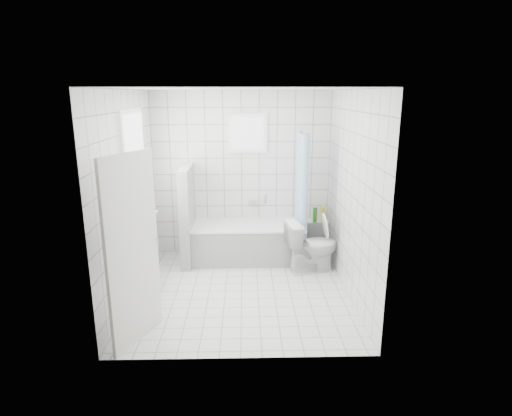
{
  "coord_description": "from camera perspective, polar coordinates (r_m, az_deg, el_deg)",
  "views": [
    {
      "loc": [
        0.06,
        -5.22,
        2.55
      ],
      "look_at": [
        0.2,
        0.35,
        1.05
      ],
      "focal_mm": 30.0,
      "sensor_mm": 36.0,
      "label": 1
    }
  ],
  "objects": [
    {
      "name": "ground",
      "position": [
        5.81,
        -1.92,
        -10.97
      ],
      "size": [
        3.0,
        3.0,
        0.0
      ],
      "primitive_type": "plane",
      "color": "white",
      "rests_on": "ground"
    },
    {
      "name": "bathtub",
      "position": [
        6.74,
        -1.02,
        -4.54
      ],
      "size": [
        1.73,
        0.77,
        0.58
      ],
      "color": "white",
      "rests_on": "ground"
    },
    {
      "name": "sill_bottles",
      "position": [
        5.84,
        -14.86,
        -0.53
      ],
      "size": [
        0.2,
        0.75,
        0.32
      ],
      "color": "#35BFF2",
      "rests_on": "window_sill"
    },
    {
      "name": "toilet",
      "position": [
        6.33,
        7.48,
        -5.05
      ],
      "size": [
        0.84,
        0.59,
        0.77
      ],
      "primitive_type": "imported",
      "rotation": [
        0.0,
        0.0,
        1.8
      ],
      "color": "white",
      "rests_on": "ground"
    },
    {
      "name": "partition_wall",
      "position": [
        6.61,
        -9.11,
        -0.94
      ],
      "size": [
        0.15,
        0.85,
        1.5
      ],
      "primitive_type": "cube",
      "color": "white",
      "rests_on": "ground"
    },
    {
      "name": "door",
      "position": [
        4.54,
        -16.1,
        -5.52
      ],
      "size": [
        0.36,
        0.75,
        2.0
      ],
      "primitive_type": "cube",
      "rotation": [
        0.0,
        0.0,
        -0.41
      ],
      "color": "silver",
      "rests_on": "ground"
    },
    {
      "name": "wall_front",
      "position": [
        3.93,
        -2.23,
        -3.5
      ],
      "size": [
        2.8,
        0.02,
        2.6
      ],
      "primitive_type": "cube",
      "color": "white",
      "rests_on": "ground"
    },
    {
      "name": "shower_curtain",
      "position": [
        6.42,
        6.15,
        1.91
      ],
      "size": [
        0.14,
        0.48,
        1.78
      ],
      "primitive_type": null,
      "color": "#448AC8",
      "rests_on": "curtain_rod"
    },
    {
      "name": "wall_right",
      "position": [
        5.54,
        12.61,
        1.64
      ],
      "size": [
        0.02,
        3.0,
        2.6
      ],
      "primitive_type": "cube",
      "color": "white",
      "rests_on": "ground"
    },
    {
      "name": "window_sill",
      "position": [
        5.93,
        -14.74,
        -1.99
      ],
      "size": [
        0.18,
        1.02,
        0.08
      ],
      "primitive_type": "cube",
      "color": "white",
      "rests_on": "wall_left"
    },
    {
      "name": "wall_back",
      "position": [
        6.84,
        -1.94,
        4.52
      ],
      "size": [
        2.8,
        0.02,
        2.6
      ],
      "primitive_type": "cube",
      "color": "white",
      "rests_on": "ground"
    },
    {
      "name": "ledge_bottles",
      "position": [
        6.91,
        8.26,
        -0.9
      ],
      "size": [
        0.19,
        0.17,
        0.26
      ],
      "color": "red",
      "rests_on": "tiled_ledge"
    },
    {
      "name": "tub_faucet",
      "position": [
        6.9,
        -0.24,
        0.79
      ],
      "size": [
        0.18,
        0.06,
        0.06
      ],
      "primitive_type": "cube",
      "color": "silver",
      "rests_on": "wall_back"
    },
    {
      "name": "ceiling",
      "position": [
        5.22,
        -2.18,
        15.6
      ],
      "size": [
        3.0,
        3.0,
        0.0
      ],
      "primitive_type": "plane",
      "rotation": [
        3.14,
        0.0,
        0.0
      ],
      "color": "white",
      "rests_on": "ground"
    },
    {
      "name": "wall_left",
      "position": [
        5.56,
        -16.62,
        1.44
      ],
      "size": [
        0.02,
        3.0,
        2.6
      ],
      "primitive_type": "cube",
      "color": "white",
      "rests_on": "ground"
    },
    {
      "name": "window_back",
      "position": [
        6.7,
        -1.12,
        9.92
      ],
      "size": [
        0.5,
        0.01,
        0.5
      ],
      "primitive_type": "cube",
      "color": "white",
      "rests_on": "wall_back"
    },
    {
      "name": "curtain_rod",
      "position": [
        6.4,
        6.23,
        10.05
      ],
      "size": [
        0.02,
        0.8,
        0.02
      ],
      "primitive_type": "cylinder",
      "rotation": [
        1.57,
        0.0,
        0.0
      ],
      "color": "silver",
      "rests_on": "wall_back"
    },
    {
      "name": "tiled_ledge",
      "position": [
        7.08,
        8.15,
        -3.84
      ],
      "size": [
        0.4,
        0.24,
        0.55
      ],
      "primitive_type": "cube",
      "color": "white",
      "rests_on": "ground"
    },
    {
      "name": "window_left",
      "position": [
        5.78,
        -15.66,
        5.04
      ],
      "size": [
        0.01,
        0.9,
        1.4
      ],
      "primitive_type": "cube",
      "color": "white",
      "rests_on": "wall_left"
    }
  ]
}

